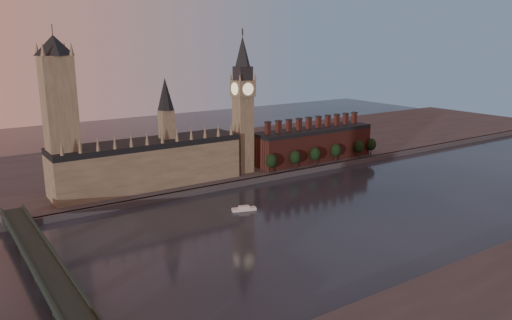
{
  "coord_description": "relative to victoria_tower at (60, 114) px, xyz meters",
  "views": [
    {
      "loc": [
        -190.88,
        -203.28,
        103.17
      ],
      "look_at": [
        -15.53,
        55.0,
        27.67
      ],
      "focal_mm": 35.0,
      "sensor_mm": 36.0,
      "label": 1
    }
  ],
  "objects": [
    {
      "name": "ground",
      "position": [
        120.0,
        -115.0,
        -59.09
      ],
      "size": [
        900.0,
        900.0,
        0.0
      ],
      "primitive_type": "plane",
      "color": "black",
      "rests_on": "ground"
    },
    {
      "name": "embankment_tree_0",
      "position": [
        145.53,
        -20.37,
        -45.62
      ],
      "size": [
        8.6,
        8.6,
        14.88
      ],
      "color": "black",
      "rests_on": "north_bank"
    },
    {
      "name": "north_bank",
      "position": [
        120.0,
        63.04,
        -57.09
      ],
      "size": [
        900.0,
        182.0,
        4.0
      ],
      "color": "#444448",
      "rests_on": "ground"
    },
    {
      "name": "victoria_tower",
      "position": [
        0.0,
        0.0,
        0.0
      ],
      "size": [
        24.0,
        24.0,
        108.0
      ],
      "color": "gray",
      "rests_on": "north_bank"
    },
    {
      "name": "embankment_tree_1",
      "position": [
        168.07,
        -21.03,
        -45.62
      ],
      "size": [
        8.6,
        8.6,
        14.88
      ],
      "color": "black",
      "rests_on": "north_bank"
    },
    {
      "name": "big_ben",
      "position": [
        130.0,
        -5.0,
        -2.26
      ],
      "size": [
        15.0,
        15.0,
        107.0
      ],
      "color": "gray",
      "rests_on": "north_bank"
    },
    {
      "name": "embankment_tree_5",
      "position": [
        254.2,
        -20.12,
        -45.62
      ],
      "size": [
        8.6,
        8.6,
        14.88
      ],
      "color": "black",
      "rests_on": "north_bank"
    },
    {
      "name": "palace_of_westminster",
      "position": [
        55.59,
        -0.09,
        -37.46
      ],
      "size": [
        130.0,
        30.3,
        74.0
      ],
      "color": "gray",
      "rests_on": "north_bank"
    },
    {
      "name": "embankment_tree_3",
      "position": [
        211.87,
        -20.39,
        -45.62
      ],
      "size": [
        8.6,
        8.6,
        14.88
      ],
      "color": "black",
      "rests_on": "north_bank"
    },
    {
      "name": "westminster_bridge",
      "position": [
        -35.0,
        -117.7,
        -51.65
      ],
      "size": [
        14.0,
        200.0,
        11.55
      ],
      "color": "#1B2A25",
      "rests_on": "ground"
    },
    {
      "name": "embankment_tree_4",
      "position": [
        237.4,
        -21.2,
        -45.62
      ],
      "size": [
        8.6,
        8.6,
        14.88
      ],
      "color": "black",
      "rests_on": "north_bank"
    },
    {
      "name": "embankment_tree_2",
      "position": [
        188.4,
        -21.28,
        -45.62
      ],
      "size": [
        8.6,
        8.6,
        14.88
      ],
      "color": "black",
      "rests_on": "north_bank"
    },
    {
      "name": "chimney_block",
      "position": [
        200.0,
        -5.0,
        -41.27
      ],
      "size": [
        110.0,
        25.0,
        37.0
      ],
      "color": "#5B2822",
      "rests_on": "north_bank"
    },
    {
      "name": "river_boat",
      "position": [
        87.61,
        -71.54,
        -57.94
      ],
      "size": [
        15.61,
        8.79,
        3.0
      ],
      "rotation": [
        0.0,
        0.0,
        -0.32
      ],
      "color": "silver",
      "rests_on": "ground"
    }
  ]
}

